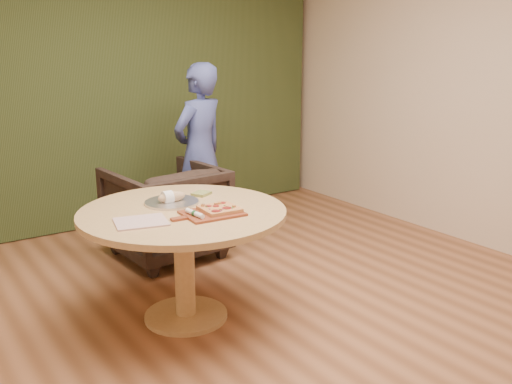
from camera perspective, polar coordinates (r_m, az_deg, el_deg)
The scene contains 12 objects.
room_shell at distance 3.18m, azimuth 3.03°, elevation 7.90°, with size 5.04×6.04×2.84m.
curtain at distance 5.75m, azimuth -15.16°, elevation 10.50°, with size 4.80×0.14×2.78m, color #293719.
pedestal_table at distance 3.68m, azimuth -7.29°, elevation -3.86°, with size 1.32×1.32×0.75m.
pizza_paddle at distance 3.52m, azimuth -4.55°, elevation -2.16°, with size 0.46×0.30×0.01m.
flatbread_pizza at distance 3.54m, azimuth -3.67°, elevation -1.68°, with size 0.23×0.23×0.04m.
cutlery_roll at distance 3.45m, azimuth -6.15°, elevation -2.14°, with size 0.04×0.20×0.03m.
newspaper at distance 3.42m, azimuth -11.44°, elevation -2.94°, with size 0.30×0.25×0.01m, color white.
serving_tray at distance 3.79m, azimuth -8.42°, elevation -1.01°, with size 0.36×0.36×0.02m.
bread_roll at distance 3.78m, azimuth -8.56°, elevation -0.50°, with size 0.19×0.09×0.09m.
green_packet at distance 3.97m, azimuth -5.48°, elevation -0.16°, with size 0.12×0.10×0.02m, color #606B30.
armchair at distance 4.86m, azimuth -9.07°, elevation -1.48°, with size 0.84×0.79×0.87m, color black.
person_standing at distance 5.23m, azimuth -5.66°, elevation 3.96°, with size 0.59×0.39×1.61m, color #3E4A8F.
Camera 1 is at (-1.92, -2.50, 1.78)m, focal length 40.00 mm.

